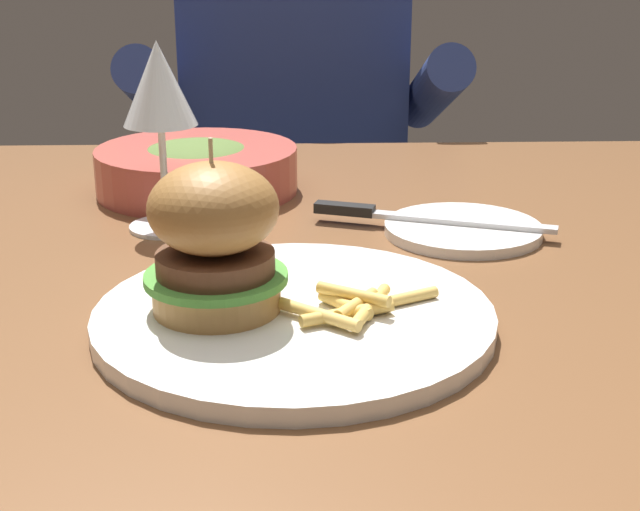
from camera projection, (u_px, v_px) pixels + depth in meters
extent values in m
cube|color=brown|center=(244.00, 269.00, 0.82)|extent=(1.26, 0.88, 0.04)
cylinder|color=white|center=(294.00, 317.00, 0.65)|extent=(0.29, 0.29, 0.01)
cylinder|color=#B78447|center=(217.00, 295.00, 0.65)|extent=(0.09, 0.09, 0.02)
cylinder|color=#4C9338|center=(216.00, 277.00, 0.64)|extent=(0.10, 0.10, 0.01)
cylinder|color=brown|center=(216.00, 262.00, 0.64)|extent=(0.09, 0.09, 0.02)
ellipsoid|color=#9C6A35|center=(213.00, 208.00, 0.62)|extent=(0.09, 0.09, 0.07)
cylinder|color=#CCB78C|center=(212.00, 174.00, 0.62)|extent=(0.00, 0.00, 0.05)
cylinder|color=#EABC5B|center=(397.00, 300.00, 0.65)|extent=(0.07, 0.04, 0.01)
cylinder|color=#E0B251|center=(370.00, 306.00, 0.64)|extent=(0.04, 0.07, 0.01)
cylinder|color=#E0B251|center=(347.00, 313.00, 0.63)|extent=(0.07, 0.03, 0.01)
cylinder|color=#E0B251|center=(356.00, 304.00, 0.64)|extent=(0.04, 0.05, 0.01)
cylinder|color=#EABC5B|center=(319.00, 314.00, 0.62)|extent=(0.06, 0.05, 0.01)
cylinder|color=#E0B251|center=(345.00, 305.00, 0.64)|extent=(0.04, 0.04, 0.01)
cylinder|color=#E0B251|center=(353.00, 294.00, 0.64)|extent=(0.05, 0.04, 0.01)
cylinder|color=silver|center=(167.00, 227.00, 0.87)|extent=(0.07, 0.07, 0.00)
cylinder|color=silver|center=(164.00, 176.00, 0.86)|extent=(0.01, 0.01, 0.10)
cone|color=silver|center=(158.00, 83.00, 0.83)|extent=(0.07, 0.07, 0.08)
cylinder|color=white|center=(463.00, 229.00, 0.86)|extent=(0.15, 0.15, 0.01)
cube|color=silver|center=(463.00, 222.00, 0.85)|extent=(0.17, 0.07, 0.00)
cube|color=black|center=(345.00, 209.00, 0.88)|extent=(0.06, 0.03, 0.01)
cylinder|color=#B24C42|center=(197.00, 170.00, 0.99)|extent=(0.22, 0.22, 0.05)
ellipsoid|color=#4C662D|center=(196.00, 153.00, 0.99)|extent=(0.12, 0.12, 0.02)
cube|color=#282833|center=(297.00, 378.00, 1.67)|extent=(0.30, 0.22, 0.46)
cube|color=navy|center=(294.00, 119.00, 1.50)|extent=(0.36, 0.20, 0.52)
cylinder|color=navy|center=(155.00, 92.00, 1.40)|extent=(0.07, 0.34, 0.18)
cylinder|color=navy|center=(433.00, 90.00, 1.41)|extent=(0.07, 0.34, 0.18)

